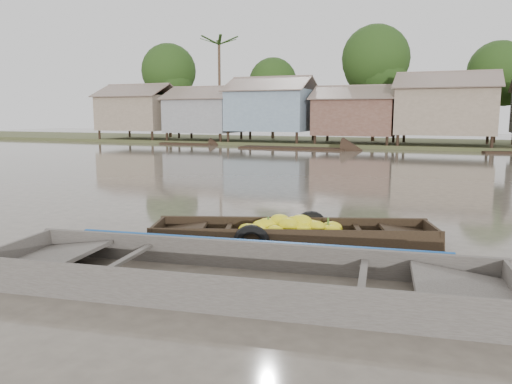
% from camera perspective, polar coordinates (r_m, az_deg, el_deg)
% --- Properties ---
extents(ground, '(120.00, 120.00, 0.00)m').
position_cam_1_polar(ground, '(9.33, 1.57, -6.29)').
color(ground, '#51483E').
rests_on(ground, ground).
extents(riverbank, '(120.00, 12.47, 10.22)m').
position_cam_1_polar(riverbank, '(40.34, 21.69, 9.21)').
color(riverbank, '#384723').
rests_on(riverbank, ground).
extents(banana_boat, '(5.52, 2.94, 0.74)m').
position_cam_1_polar(banana_boat, '(9.66, 3.81, -4.90)').
color(banana_boat, black).
rests_on(banana_boat, ground).
extents(viewer_boat, '(7.62, 2.86, 0.60)m').
position_cam_1_polar(viewer_boat, '(7.18, -2.01, -10.52)').
color(viewer_boat, '#413C37').
rests_on(viewer_boat, ground).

